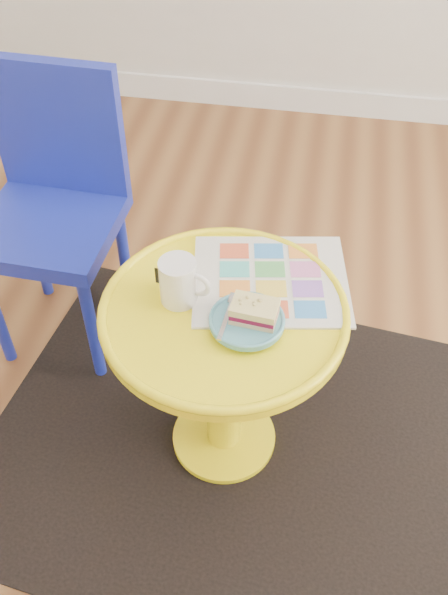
% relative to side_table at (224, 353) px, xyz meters
% --- Properties ---
extents(floor, '(4.00, 4.00, 0.00)m').
position_rel_side_table_xyz_m(floor, '(0.43, -0.14, -0.39)').
color(floor, brown).
rests_on(floor, ground).
extents(room_walls, '(4.00, 4.00, 4.00)m').
position_rel_side_table_xyz_m(room_walls, '(-0.57, 0.86, -0.33)').
color(room_walls, silver).
rests_on(room_walls, ground).
extents(rug, '(1.43, 1.26, 0.01)m').
position_rel_side_table_xyz_m(rug, '(-0.00, 0.00, -0.38)').
color(rug, black).
rests_on(rug, ground).
extents(side_table, '(0.57, 0.57, 0.54)m').
position_rel_side_table_xyz_m(side_table, '(0.00, 0.00, 0.00)').
color(side_table, yellow).
rests_on(side_table, ground).
extents(chair, '(0.39, 0.39, 0.85)m').
position_rel_side_table_xyz_m(chair, '(-0.56, 0.40, 0.10)').
color(chair, '#1A27A9').
rests_on(chair, ground).
extents(newspaper, '(0.41, 0.37, 0.01)m').
position_rel_side_table_xyz_m(newspaper, '(0.09, 0.11, 0.16)').
color(newspaper, silver).
rests_on(newspaper, side_table).
extents(mug, '(0.12, 0.09, 0.11)m').
position_rel_side_table_xyz_m(mug, '(-0.11, 0.02, 0.21)').
color(mug, white).
rests_on(mug, side_table).
extents(plate, '(0.17, 0.17, 0.02)m').
position_rel_side_table_xyz_m(plate, '(0.06, -0.04, 0.17)').
color(plate, teal).
rests_on(plate, newspaper).
extents(cake_slice, '(0.11, 0.08, 0.04)m').
position_rel_side_table_xyz_m(cake_slice, '(0.07, -0.04, 0.20)').
color(cake_slice, '#D3BC8C').
rests_on(cake_slice, plate).
extents(fork, '(0.03, 0.14, 0.00)m').
position_rel_side_table_xyz_m(fork, '(0.02, -0.04, 0.18)').
color(fork, silver).
rests_on(fork, plate).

